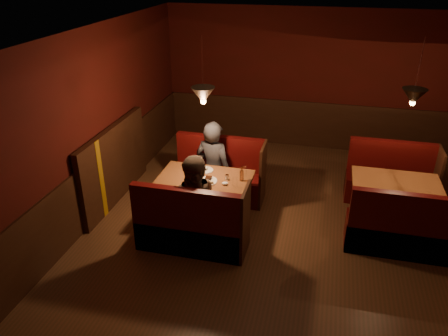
% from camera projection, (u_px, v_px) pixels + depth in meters
% --- Properties ---
extents(room, '(6.02, 7.02, 2.92)m').
position_uv_depth(room, '(269.00, 169.00, 6.24)').
color(room, '#51361E').
rests_on(room, ground).
extents(main_table, '(1.41, 0.86, 0.99)m').
position_uv_depth(main_table, '(206.00, 187.00, 6.71)').
color(main_table, brown).
rests_on(main_table, ground).
extents(main_bench_far, '(1.55, 0.55, 1.06)m').
position_uv_depth(main_bench_far, '(220.00, 178.00, 7.51)').
color(main_bench_far, '#4D0807').
rests_on(main_bench_far, ground).
extents(main_bench_near, '(1.55, 0.55, 1.06)m').
position_uv_depth(main_bench_near, '(192.00, 230.00, 6.11)').
color(main_bench_near, '#4D0807').
rests_on(main_bench_near, ground).
extents(second_table, '(1.29, 0.83, 0.73)m').
position_uv_depth(second_table, '(395.00, 192.00, 6.65)').
color(second_table, brown).
rests_on(second_table, ground).
extents(second_bench_far, '(1.43, 0.53, 1.02)m').
position_uv_depth(second_bench_far, '(390.00, 182.00, 7.41)').
color(second_bench_far, '#4D0807').
rests_on(second_bench_far, ground).
extents(second_bench_near, '(1.43, 0.53, 1.02)m').
position_uv_depth(second_bench_near, '(400.00, 233.00, 6.07)').
color(second_bench_near, '#4D0807').
rests_on(second_bench_near, ground).
extents(diner_a, '(0.72, 0.56, 1.76)m').
position_uv_depth(diner_a, '(213.00, 152.00, 7.17)').
color(diner_a, '#2F2F35').
rests_on(diner_a, ground).
extents(diner_b, '(0.93, 0.78, 1.69)m').
position_uv_depth(diner_b, '(198.00, 190.00, 6.08)').
color(diner_b, '#413126').
rests_on(diner_b, ground).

